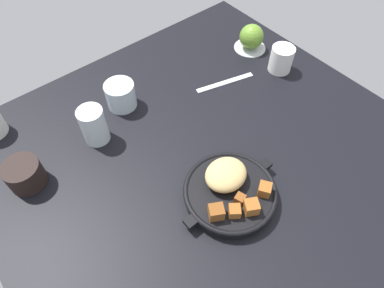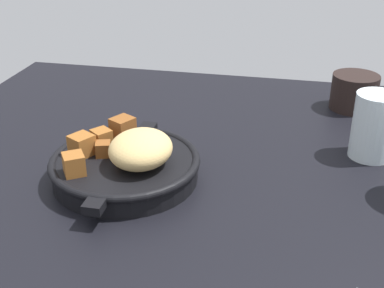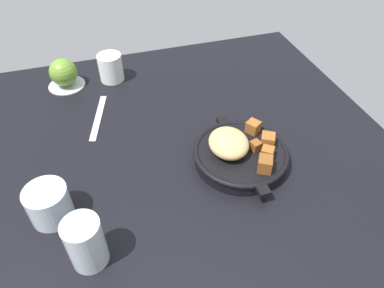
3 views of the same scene
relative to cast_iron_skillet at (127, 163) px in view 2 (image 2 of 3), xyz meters
The scene contains 4 objects.
ground_plane 12.91cm from the cast_iron_skillet, 70.72° to the left, with size 104.26×101.72×2.40cm, color black.
cast_iron_skillet is the anchor object (origin of this frame).
water_glass_tall 37.52cm from the cast_iron_skillet, 113.02° to the left, with size 6.54×6.54×10.24cm, color silver.
coffee_mug_dark 47.50cm from the cast_iron_skillet, 135.80° to the left, with size 8.58×8.58×6.58cm, color black.
Camera 2 is at (55.76, 10.62, 37.34)cm, focal length 47.86 mm.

